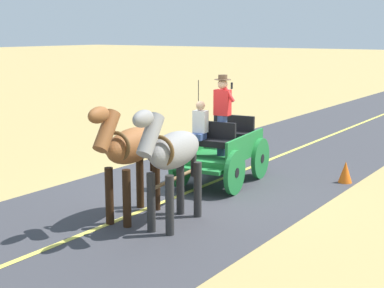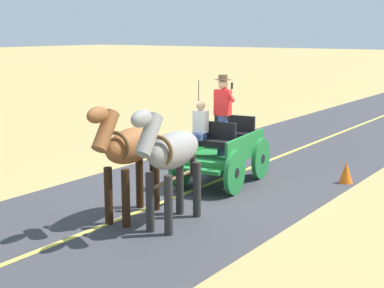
% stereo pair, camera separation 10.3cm
% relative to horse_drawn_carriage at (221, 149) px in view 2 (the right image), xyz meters
% --- Properties ---
extents(ground_plane, '(200.00, 200.00, 0.00)m').
position_rel_horse_drawn_carriage_xyz_m(ground_plane, '(0.17, 0.60, -0.82)').
color(ground_plane, tan).
extents(road_surface, '(5.51, 160.00, 0.01)m').
position_rel_horse_drawn_carriage_xyz_m(road_surface, '(0.17, 0.60, -0.81)').
color(road_surface, '#38383D').
rests_on(road_surface, ground).
extents(road_centre_stripe, '(0.12, 160.00, 0.00)m').
position_rel_horse_drawn_carriage_xyz_m(road_centre_stripe, '(0.17, 0.60, -0.81)').
color(road_centre_stripe, '#DBCC4C').
rests_on(road_centre_stripe, road_surface).
extents(horse_drawn_carriage, '(1.71, 4.51, 2.50)m').
position_rel_horse_drawn_carriage_xyz_m(horse_drawn_carriage, '(0.00, 0.00, 0.00)').
color(horse_drawn_carriage, '#1E7233').
rests_on(horse_drawn_carriage, ground).
extents(horse_near_side, '(0.78, 2.15, 2.21)m').
position_rel_horse_drawn_carriage_xyz_m(horse_near_side, '(-0.83, 2.95, 0.51)').
color(horse_near_side, gray).
rests_on(horse_near_side, ground).
extents(horse_off_side, '(0.82, 2.15, 2.21)m').
position_rel_horse_drawn_carriage_xyz_m(horse_off_side, '(0.05, 3.06, 0.51)').
color(horse_off_side, brown).
rests_on(horse_off_side, ground).
extents(traffic_cone, '(0.32, 0.32, 0.50)m').
position_rel_horse_drawn_carriage_xyz_m(traffic_cone, '(-2.33, -1.68, -0.57)').
color(traffic_cone, orange).
rests_on(traffic_cone, ground).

